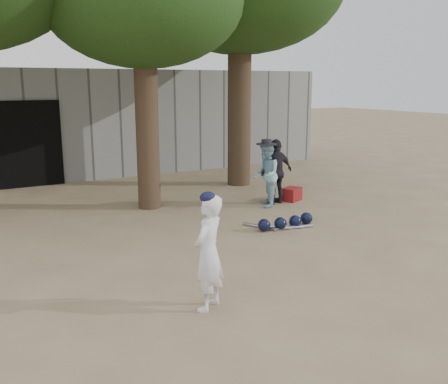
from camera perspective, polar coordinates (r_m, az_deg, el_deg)
ground at (r=7.02m, az=-0.16°, el=-9.67°), size 70.00×70.00×0.00m
boy_player at (r=5.86m, az=-1.80°, el=-6.96°), size 0.61×0.57×1.39m
spectator_blue at (r=10.75m, az=4.82°, el=1.96°), size 0.78×0.84×1.39m
spectator_dark at (r=11.04m, az=6.01°, el=2.33°), size 0.87×0.43×1.44m
red_bag at (r=11.45m, az=7.76°, el=-0.25°), size 0.51×0.46×0.30m
back_building at (r=16.34m, az=-18.71°, el=7.78°), size 16.00×5.24×3.00m
helmet_row at (r=9.31m, az=7.19°, el=-3.41°), size 1.19×0.31×0.23m
bat_pile at (r=9.29m, az=6.13°, el=-3.98°), size 1.07×0.81×0.06m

